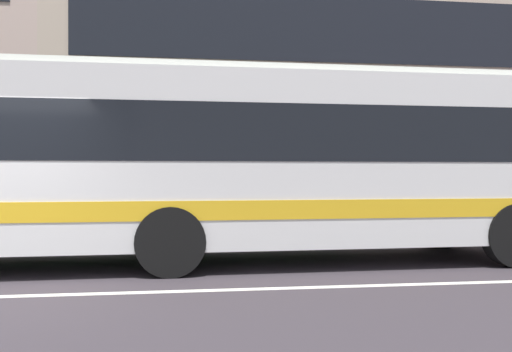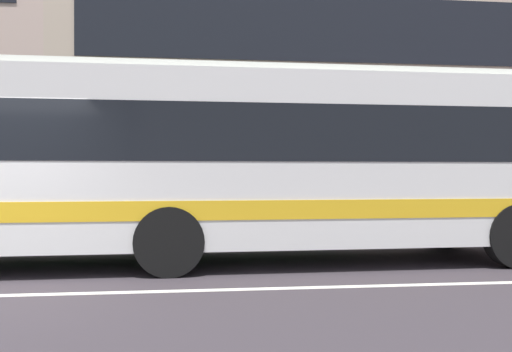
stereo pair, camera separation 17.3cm
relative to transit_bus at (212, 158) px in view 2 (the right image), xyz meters
The scene contains 2 objects.
apartment_block_right 14.80m from the transit_bus, 63.84° to the left, with size 21.57×10.27×10.14m.
transit_bus is the anchor object (origin of this frame).
Camera 2 is at (2.53, -7.28, 1.48)m, focal length 40.74 mm.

